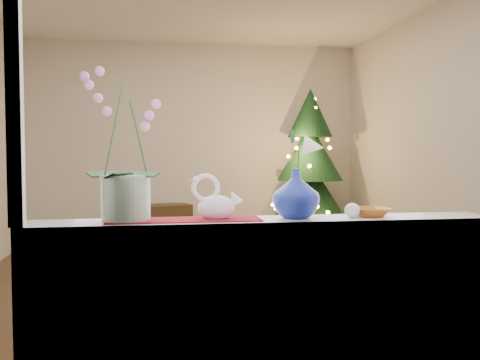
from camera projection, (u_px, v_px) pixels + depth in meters
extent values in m
plane|color=#382316|center=(213.00, 287.00, 4.88)|extent=(5.00, 5.00, 0.00)
cube|color=beige|center=(193.00, 143.00, 7.28)|extent=(4.50, 0.10, 2.70)
cube|color=beige|center=(272.00, 125.00, 2.35)|extent=(4.50, 0.10, 2.70)
cube|color=beige|center=(444.00, 140.00, 5.16)|extent=(0.10, 5.00, 2.70)
cube|color=white|center=(269.00, 326.00, 2.43)|extent=(2.20, 0.08, 0.88)
cube|color=white|center=(266.00, 223.00, 2.50)|extent=(2.20, 0.26, 0.04)
cube|color=maroon|center=(184.00, 220.00, 2.44)|extent=(0.70, 0.20, 0.01)
imported|color=navy|center=(296.00, 190.00, 2.52)|extent=(0.28, 0.28, 0.27)
sphere|color=silver|center=(352.00, 210.00, 2.53)|extent=(0.08, 0.08, 0.07)
imported|color=#A6581A|center=(371.00, 213.00, 2.58)|extent=(0.17, 0.17, 0.04)
cube|color=black|center=(162.00, 225.00, 7.02)|extent=(0.80, 0.60, 0.54)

